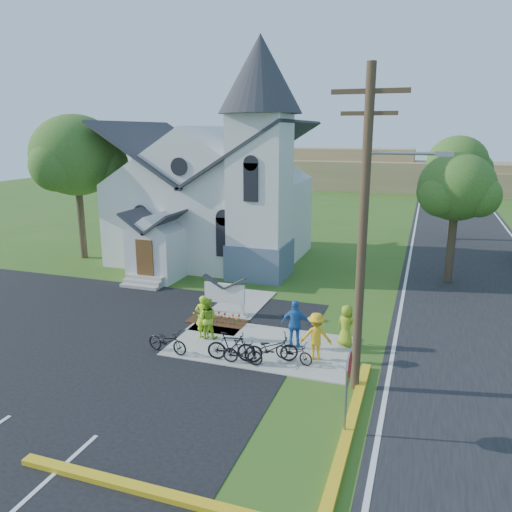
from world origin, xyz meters
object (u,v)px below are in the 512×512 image
at_px(bike_0, 167,341).
at_px(cyclist_0, 203,317).
at_px(cyclist_1, 207,318).
at_px(cyclist_4, 346,326).
at_px(utility_pole, 365,224).
at_px(cyclist_2, 295,324).
at_px(bike_2, 271,348).
at_px(bike_3, 243,352).
at_px(bike_4, 294,352).
at_px(cyclist_3, 316,336).
at_px(bike_1, 232,347).
at_px(church_sign, 225,294).
at_px(stop_sign, 348,376).

bearing_deg(bike_0, cyclist_0, -13.57).
distance_m(cyclist_1, cyclist_4, 5.45).
relative_size(utility_pole, cyclist_2, 5.29).
height_order(bike_2, bike_3, bike_2).
bearing_deg(cyclist_0, utility_pole, 148.47).
bearing_deg(utility_pole, bike_4, 156.41).
bearing_deg(cyclist_3, cyclist_1, -18.02).
relative_size(utility_pole, bike_1, 5.61).
bearing_deg(bike_0, bike_4, -72.65).
bearing_deg(cyclist_4, church_sign, 8.10).
xyz_separation_m(church_sign, cyclist_4, (5.71, -1.62, -0.16)).
xyz_separation_m(church_sign, bike_2, (3.40, -3.89, -0.47)).
relative_size(cyclist_0, cyclist_1, 1.06).
bearing_deg(cyclist_4, bike_1, 59.55).
bearing_deg(stop_sign, bike_3, 144.06).
xyz_separation_m(bike_2, cyclist_3, (1.46, 0.75, 0.37)).
height_order(cyclist_0, cyclist_1, cyclist_0).
bearing_deg(cyclist_3, church_sign, -45.06).
xyz_separation_m(bike_0, bike_1, (2.52, 0.14, 0.09)).
relative_size(bike_1, cyclist_3, 1.01).
xyz_separation_m(cyclist_3, cyclist_4, (0.85, 1.52, -0.06)).
xyz_separation_m(cyclist_0, cyclist_2, (3.71, 0.24, 0.06)).
bearing_deg(cyclist_0, cyclist_2, 169.81).
height_order(cyclist_2, bike_3, cyclist_2).
relative_size(utility_pole, bike_0, 5.86).
relative_size(cyclist_1, bike_3, 1.12).
distance_m(church_sign, cyclist_2, 4.60).
relative_size(bike_2, bike_3, 1.31).
distance_m(cyclist_0, cyclist_4, 5.62).
bearing_deg(utility_pole, cyclist_4, 105.56).
bearing_deg(church_sign, cyclist_4, -15.86).
height_order(cyclist_1, cyclist_4, cyclist_1).
xyz_separation_m(church_sign, cyclist_0, (0.19, -2.68, -0.09)).
bearing_deg(church_sign, bike_4, -41.21).
xyz_separation_m(cyclist_0, cyclist_4, (5.52, 1.06, -0.06)).
xyz_separation_m(cyclist_2, bike_4, (0.28, -1.22, -0.55)).
bearing_deg(stop_sign, bike_1, 145.74).
relative_size(cyclist_3, cyclist_4, 1.08).
distance_m(bike_1, cyclist_3, 3.07).
distance_m(church_sign, bike_1, 4.73).
height_order(church_sign, bike_2, church_sign).
bearing_deg(church_sign, bike_1, -64.61).
relative_size(cyclist_0, bike_1, 0.99).
relative_size(church_sign, cyclist_0, 1.25).
xyz_separation_m(utility_pole, bike_3, (-4.07, 0.30, -4.91)).
bearing_deg(bike_1, cyclist_2, -55.46).
bearing_deg(cyclist_0, bike_0, 54.12).
bearing_deg(cyclist_1, bike_3, 131.09).
bearing_deg(cyclist_2, bike_3, 44.70).
distance_m(cyclist_3, bike_3, 2.71).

